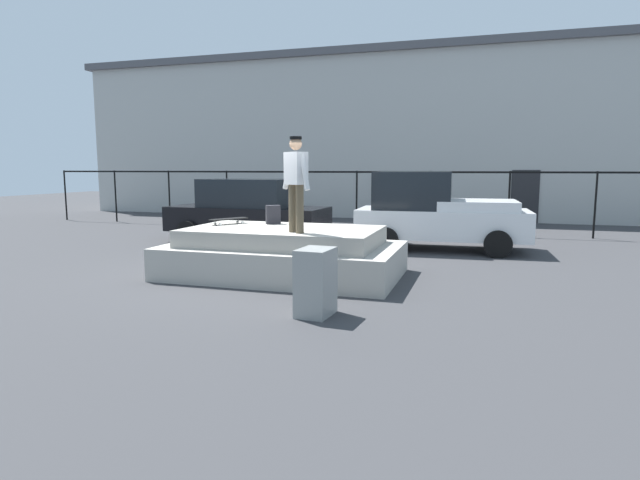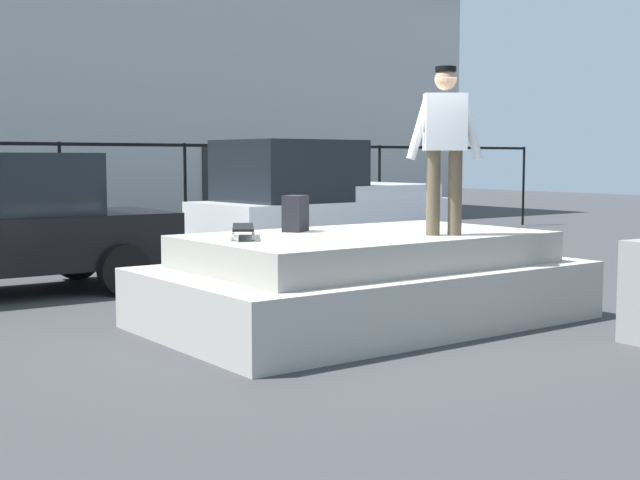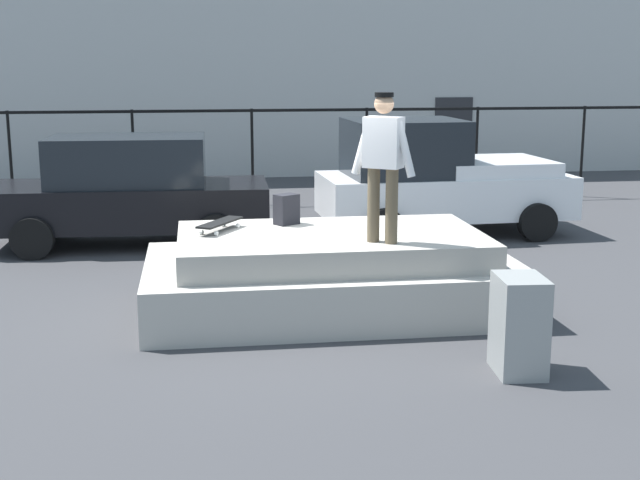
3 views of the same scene
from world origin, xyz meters
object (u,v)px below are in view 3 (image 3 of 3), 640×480
(car_black_sedan_near, at_px, (129,191))
(car_white_pickup_mid, at_px, (436,179))
(utility_box, at_px, (519,325))
(backpack, at_px, (286,209))
(skateboarder, at_px, (383,157))
(skateboard, at_px, (220,223))

(car_black_sedan_near, xyz_separation_m, car_white_pickup_mid, (5.14, 0.19, 0.07))
(car_white_pickup_mid, xyz_separation_m, utility_box, (-1.06, -6.70, -0.48))
(backpack, bearing_deg, skateboarder, -85.08)
(skateboard, relative_size, backpack, 2.09)
(skateboard, relative_size, car_black_sedan_near, 0.18)
(backpack, bearing_deg, utility_box, -90.81)
(skateboarder, bearing_deg, utility_box, -62.63)
(backpack, relative_size, car_black_sedan_near, 0.09)
(skateboarder, xyz_separation_m, utility_box, (0.95, -1.83, -1.42))
(skateboard, xyz_separation_m, utility_box, (2.74, -2.75, -0.55))
(car_white_pickup_mid, height_order, utility_box, car_white_pickup_mid)
(skateboarder, relative_size, skateboard, 2.10)
(car_black_sedan_near, xyz_separation_m, utility_box, (4.09, -6.52, -0.41))
(skateboarder, bearing_deg, backpack, 127.48)
(backpack, bearing_deg, skateboard, 168.29)
(skateboarder, height_order, car_white_pickup_mid, skateboarder)
(skateboard, bearing_deg, car_white_pickup_mid, 46.08)
(skateboard, xyz_separation_m, backpack, (0.84, 0.32, 0.09))
(skateboard, bearing_deg, backpack, 20.85)
(car_black_sedan_near, relative_size, utility_box, 4.71)
(skateboarder, height_order, utility_box, skateboarder)
(backpack, height_order, car_black_sedan_near, car_black_sedan_near)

